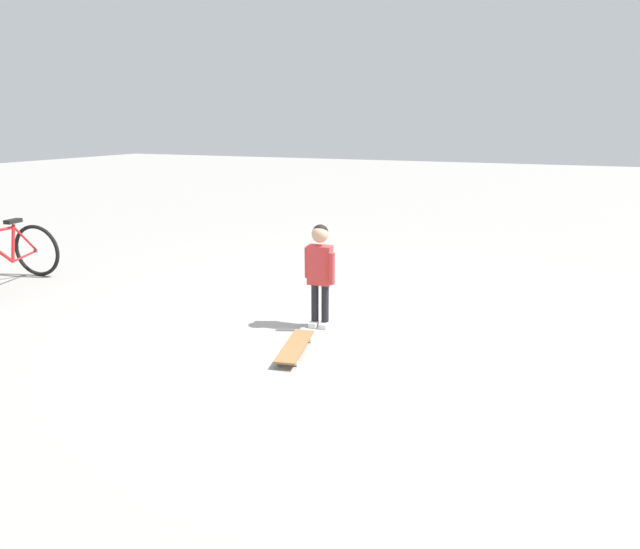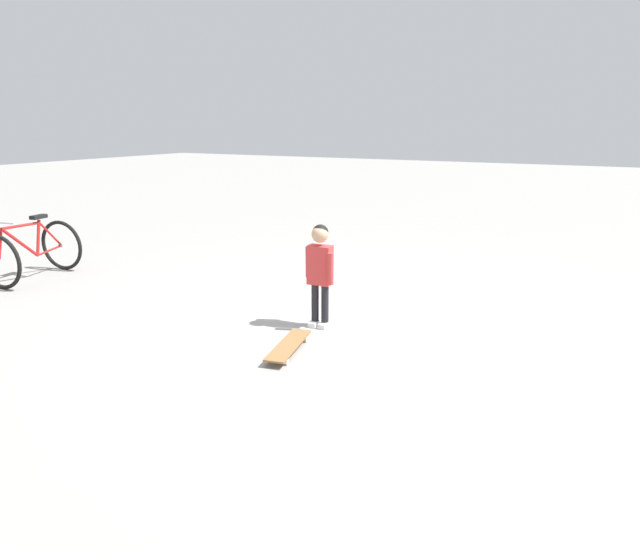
{
  "view_description": "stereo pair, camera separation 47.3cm",
  "coord_description": "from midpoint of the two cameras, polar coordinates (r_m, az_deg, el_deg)",
  "views": [
    {
      "loc": [
        -5.52,
        -1.97,
        2.03
      ],
      "look_at": [
        -0.6,
        0.14,
        0.55
      ],
      "focal_mm": 30.87,
      "sensor_mm": 36.0,
      "label": 1
    },
    {
      "loc": [
        -5.31,
        -2.4,
        2.03
      ],
      "look_at": [
        -0.6,
        0.14,
        0.55
      ],
      "focal_mm": 30.87,
      "sensor_mm": 36.0,
      "label": 2
    }
  ],
  "objects": [
    {
      "name": "skateboard",
      "position": [
        5.07,
        -5.31,
        -7.49
      ],
      "size": [
        0.8,
        0.34,
        0.07
      ],
      "color": "olive",
      "rests_on": "ground"
    },
    {
      "name": "child_person",
      "position": [
        5.52,
        -2.46,
        1.03
      ],
      "size": [
        0.21,
        0.38,
        1.06
      ],
      "color": "black",
      "rests_on": "ground"
    },
    {
      "name": "bicycle_mid",
      "position": [
        8.15,
        -31.17,
        1.52
      ],
      "size": [
        1.16,
        0.86,
        0.85
      ],
      "color": "black",
      "rests_on": "ground"
    },
    {
      "name": "ground_plane",
      "position": [
        6.18,
        1.24,
        -3.72
      ],
      "size": [
        50.0,
        50.0,
        0.0
      ],
      "primitive_type": "plane",
      "color": "gray"
    }
  ]
}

